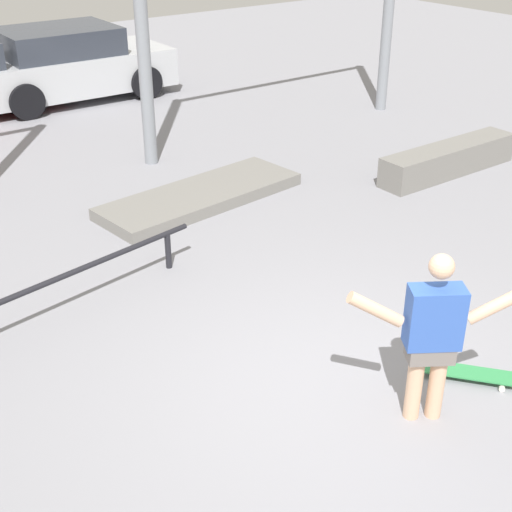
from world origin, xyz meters
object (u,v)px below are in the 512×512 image
Objects in this scene: skateboard at (469,373)px; manual_pad at (201,196)px; skateboarder at (433,333)px; grind_rail at (73,278)px; grind_box at (448,159)px; parked_car_silver at (67,65)px.

manual_pad is at bearing 138.60° from skateboard.
grind_rail is (-1.62, 3.27, -0.45)m from skateboarder.
grind_box is 7.96m from parked_car_silver.
parked_car_silver is at bearing 111.46° from grind_box.
parked_car_silver is (1.63, 10.97, -0.13)m from skateboarder.
grind_box is at bearing -67.42° from parked_car_silver.
grind_box is at bearing 2.88° from grind_rail.
grind_rail is (-6.16, -0.31, 0.15)m from grind_box.
skateboarder reaches higher than grind_box.
manual_pad is (0.93, 4.89, -0.74)m from skateboarder.
grind_box is at bearing 71.20° from skateboarder.
manual_pad reaches higher than skateboard.
parked_car_silver is at bearing 114.48° from skateboarder.
skateboarder is 3.68m from grind_rail.
grind_rail reaches higher than skateboard.
manual_pad is 6.15m from parked_car_silver.
parked_car_silver is at bearing 67.09° from grind_rail.
skateboarder is 1.96× the size of skateboard.
skateboard is 3.96m from grind_rail.
manual_pad is 3.04m from grind_rail.
manual_pad is (-3.61, 1.31, -0.14)m from grind_box.
skateboard is 0.26× the size of manual_pad.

